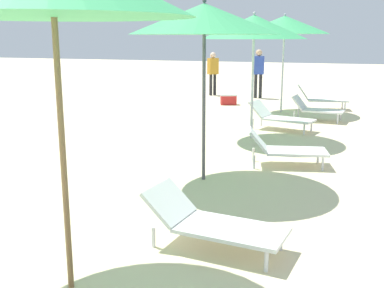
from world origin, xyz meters
The scene contains 11 objects.
lounger_second_shoreside centered at (0.64, 4.40, 0.28)m, with size 1.47×0.75×0.58m.
umbrella_third centered at (-0.17, 6.60, 2.34)m, with size 2.14×2.14×2.61m.
lounger_third_shoreside centered at (0.86, 7.78, 0.30)m, with size 1.39×0.87×0.61m.
umbrella_fourth centered at (-0.14, 9.75, 2.29)m, with size 2.14×2.14×2.59m.
lounger_fourth_shoreside centered at (0.29, 10.84, 0.31)m, with size 1.55×0.90×0.63m.
umbrella_farthest centered at (-0.09, 13.49, 2.42)m, with size 2.45×2.45×2.72m.
lounger_farthest_shoreside centered at (0.91, 14.40, 0.34)m, with size 1.53×0.87×0.71m.
lounger_farthest_inland centered at (0.97, 12.33, 0.32)m, with size 1.31×0.71×0.63m.
person_walking_near centered at (-1.36, 16.40, 1.02)m, with size 0.41×0.31×1.68m.
person_walking_far centered at (-3.09, 16.63, 0.94)m, with size 0.40×0.42×1.56m.
cooler_box centered at (-1.90, 14.45, 0.17)m, with size 0.57×0.46×0.33m.
Camera 1 is at (1.91, 0.18, 2.09)m, focal length 43.71 mm.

